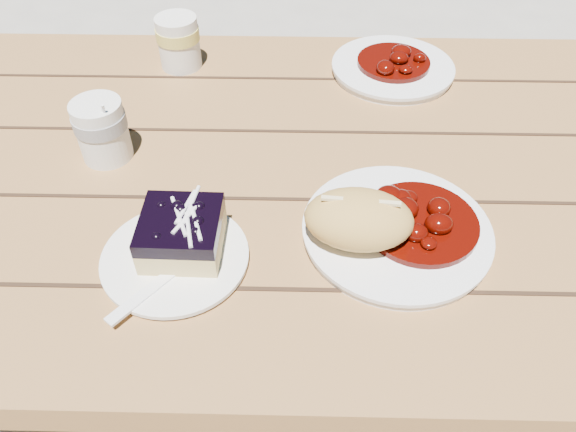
{
  "coord_description": "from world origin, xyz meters",
  "views": [
    {
      "loc": [
        0.15,
        -0.66,
        1.3
      ],
      "look_at": [
        0.14,
        -0.17,
        0.81
      ],
      "focal_mm": 35.0,
      "sensor_mm": 36.0,
      "label": 1
    }
  ],
  "objects_px": {
    "dessert_plate": "(175,259)",
    "coffee_cup": "(102,130)",
    "main_plate": "(396,232)",
    "bread_roll": "(359,219)",
    "picnic_table": "(208,234)",
    "blueberry_cake": "(182,233)",
    "second_plate": "(392,69)",
    "second_cup": "(179,42)"
  },
  "relations": [
    {
      "from": "bread_roll",
      "to": "blueberry_cake",
      "type": "bearing_deg",
      "value": -176.21
    },
    {
      "from": "bread_roll",
      "to": "second_cup",
      "type": "relative_size",
      "value": 1.46
    },
    {
      "from": "main_plate",
      "to": "dessert_plate",
      "type": "xyz_separation_m",
      "value": [
        -0.29,
        -0.05,
        -0.0
      ]
    },
    {
      "from": "coffee_cup",
      "to": "second_plate",
      "type": "height_order",
      "value": "coffee_cup"
    },
    {
      "from": "main_plate",
      "to": "coffee_cup",
      "type": "xyz_separation_m",
      "value": [
        -0.42,
        0.16,
        0.04
      ]
    },
    {
      "from": "dessert_plate",
      "to": "coffee_cup",
      "type": "bearing_deg",
      "value": 123.23
    },
    {
      "from": "blueberry_cake",
      "to": "bread_roll",
      "type": "bearing_deg",
      "value": 5.03
    },
    {
      "from": "picnic_table",
      "to": "bread_roll",
      "type": "distance_m",
      "value": 0.36
    },
    {
      "from": "dessert_plate",
      "to": "blueberry_cake",
      "type": "distance_m",
      "value": 0.04
    },
    {
      "from": "picnic_table",
      "to": "blueberry_cake",
      "type": "distance_m",
      "value": 0.27
    },
    {
      "from": "dessert_plate",
      "to": "second_plate",
      "type": "distance_m",
      "value": 0.57
    },
    {
      "from": "main_plate",
      "to": "blueberry_cake",
      "type": "xyz_separation_m",
      "value": [
        -0.28,
        -0.03,
        0.03
      ]
    },
    {
      "from": "picnic_table",
      "to": "main_plate",
      "type": "bearing_deg",
      "value": -27.36
    },
    {
      "from": "picnic_table",
      "to": "coffee_cup",
      "type": "height_order",
      "value": "coffee_cup"
    },
    {
      "from": "dessert_plate",
      "to": "second_plate",
      "type": "relative_size",
      "value": 0.83
    },
    {
      "from": "dessert_plate",
      "to": "coffee_cup",
      "type": "distance_m",
      "value": 0.26
    },
    {
      "from": "second_plate",
      "to": "bread_roll",
      "type": "bearing_deg",
      "value": -102.38
    },
    {
      "from": "bread_roll",
      "to": "second_plate",
      "type": "distance_m",
      "value": 0.45
    },
    {
      "from": "dessert_plate",
      "to": "main_plate",
      "type": "bearing_deg",
      "value": 9.85
    },
    {
      "from": "bread_roll",
      "to": "blueberry_cake",
      "type": "relative_size",
      "value": 1.36
    },
    {
      "from": "second_cup",
      "to": "main_plate",
      "type": "bearing_deg",
      "value": -50.69
    },
    {
      "from": "picnic_table",
      "to": "dessert_plate",
      "type": "bearing_deg",
      "value": -90.02
    },
    {
      "from": "dessert_plate",
      "to": "coffee_cup",
      "type": "height_order",
      "value": "coffee_cup"
    },
    {
      "from": "picnic_table",
      "to": "bread_roll",
      "type": "height_order",
      "value": "bread_roll"
    },
    {
      "from": "bread_roll",
      "to": "second_cup",
      "type": "height_order",
      "value": "second_cup"
    },
    {
      "from": "main_plate",
      "to": "bread_roll",
      "type": "height_order",
      "value": "bread_roll"
    },
    {
      "from": "main_plate",
      "to": "second_plate",
      "type": "height_order",
      "value": "same"
    },
    {
      "from": "second_cup",
      "to": "bread_roll",
      "type": "bearing_deg",
      "value": -56.57
    },
    {
      "from": "picnic_table",
      "to": "second_plate",
      "type": "height_order",
      "value": "second_plate"
    },
    {
      "from": "blueberry_cake",
      "to": "second_cup",
      "type": "bearing_deg",
      "value": 100.59
    },
    {
      "from": "main_plate",
      "to": "coffee_cup",
      "type": "relative_size",
      "value": 2.59
    },
    {
      "from": "blueberry_cake",
      "to": "second_plate",
      "type": "height_order",
      "value": "blueberry_cake"
    },
    {
      "from": "bread_roll",
      "to": "picnic_table",
      "type": "bearing_deg",
      "value": 143.96
    },
    {
      "from": "bread_roll",
      "to": "second_plate",
      "type": "xyz_separation_m",
      "value": [
        0.1,
        0.43,
        -0.04
      ]
    },
    {
      "from": "blueberry_cake",
      "to": "second_plate",
      "type": "relative_size",
      "value": 0.46
    },
    {
      "from": "coffee_cup",
      "to": "second_cup",
      "type": "bearing_deg",
      "value": 75.07
    },
    {
      "from": "bread_roll",
      "to": "second_cup",
      "type": "xyz_separation_m",
      "value": [
        -0.3,
        0.45,
        -0.0
      ]
    },
    {
      "from": "coffee_cup",
      "to": "main_plate",
      "type": "bearing_deg",
      "value": -20.84
    },
    {
      "from": "coffee_cup",
      "to": "blueberry_cake",
      "type": "bearing_deg",
      "value": -52.9
    },
    {
      "from": "dessert_plate",
      "to": "blueberry_cake",
      "type": "height_order",
      "value": "blueberry_cake"
    },
    {
      "from": "blueberry_cake",
      "to": "coffee_cup",
      "type": "height_order",
      "value": "coffee_cup"
    },
    {
      "from": "main_plate",
      "to": "blueberry_cake",
      "type": "bearing_deg",
      "value": -172.85
    }
  ]
}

